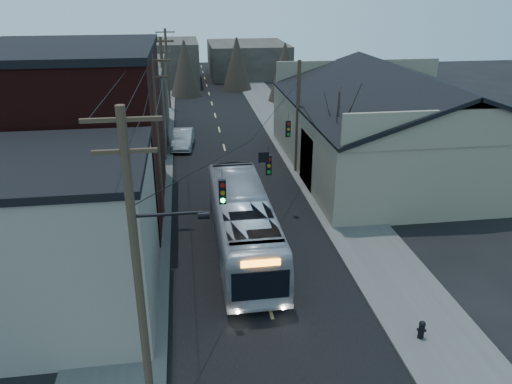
% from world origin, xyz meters
% --- Properties ---
extents(road_surface, '(9.00, 110.00, 0.02)m').
position_xyz_m(road_surface, '(0.00, 30.00, 0.01)').
color(road_surface, black).
rests_on(road_surface, ground).
extents(sidewalk_left, '(4.00, 110.00, 0.12)m').
position_xyz_m(sidewalk_left, '(-6.50, 30.00, 0.06)').
color(sidewalk_left, '#474744').
rests_on(sidewalk_left, ground).
extents(sidewalk_right, '(4.00, 110.00, 0.12)m').
position_xyz_m(sidewalk_right, '(6.50, 30.00, 0.06)').
color(sidewalk_right, '#474744').
rests_on(sidewalk_right, ground).
extents(building_clapboard, '(8.00, 8.00, 7.00)m').
position_xyz_m(building_clapboard, '(-9.00, 9.00, 3.50)').
color(building_clapboard, slate).
rests_on(building_clapboard, ground).
extents(building_brick, '(10.00, 12.00, 10.00)m').
position_xyz_m(building_brick, '(-10.00, 20.00, 5.00)').
color(building_brick, black).
rests_on(building_brick, ground).
extents(building_left_far, '(9.00, 14.00, 7.00)m').
position_xyz_m(building_left_far, '(-9.50, 36.00, 3.50)').
color(building_left_far, '#2D2924').
rests_on(building_left_far, ground).
extents(warehouse, '(16.16, 20.60, 7.73)m').
position_xyz_m(warehouse, '(13.00, 25.00, 2.70)').
color(warehouse, '#7D715B').
rests_on(warehouse, ground).
extents(building_far_left, '(10.00, 12.00, 6.00)m').
position_xyz_m(building_far_left, '(-6.00, 65.00, 3.00)').
color(building_far_left, '#2D2924').
rests_on(building_far_left, ground).
extents(building_far_right, '(12.00, 14.00, 5.00)m').
position_xyz_m(building_far_right, '(7.00, 70.00, 2.50)').
color(building_far_right, '#2D2924').
rests_on(building_far_right, ground).
extents(bare_tree, '(0.40, 0.40, 7.20)m').
position_xyz_m(bare_tree, '(6.50, 20.00, 3.60)').
color(bare_tree, black).
rests_on(bare_tree, ground).
extents(utility_lines, '(11.24, 45.28, 10.50)m').
position_xyz_m(utility_lines, '(-3.11, 24.14, 4.95)').
color(utility_lines, '#382B1E').
rests_on(utility_lines, ground).
extents(bus, '(2.93, 12.29, 3.42)m').
position_xyz_m(bus, '(-0.56, 13.11, 1.71)').
color(bus, '#AEB1BB').
rests_on(bus, ground).
extents(parked_car, '(2.11, 4.94, 1.58)m').
position_xyz_m(parked_car, '(-3.61, 32.58, 0.79)').
color(parked_car, '#A1A3A8').
rests_on(parked_car, ground).
extents(fire_hydrant, '(0.39, 0.27, 0.80)m').
position_xyz_m(fire_hydrant, '(5.76, 4.84, 0.55)').
color(fire_hydrant, black).
rests_on(fire_hydrant, sidewalk_right).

